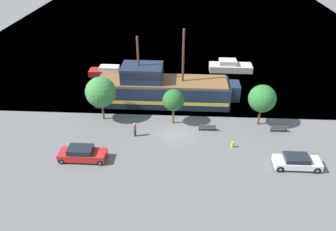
{
  "coord_description": "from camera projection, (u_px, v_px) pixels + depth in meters",
  "views": [
    {
      "loc": [
        0.81,
        -31.23,
        21.32
      ],
      "look_at": [
        -1.02,
        2.0,
        1.2
      ],
      "focal_mm": 35.0,
      "sensor_mm": 36.0,
      "label": 1
    }
  ],
  "objects": [
    {
      "name": "water_surface",
      "position": [
        182.0,
        26.0,
        75.35
      ],
      "size": [
        80.0,
        80.0,
        0.0
      ],
      "primitive_type": "plane",
      "color": "#33566B",
      "rests_on": "ground"
    },
    {
      "name": "bench_promenade_west",
      "position": [
        279.0,
        129.0,
        37.86
      ],
      "size": [
        1.85,
        0.45,
        0.85
      ],
      "color": "#4C4742",
      "rests_on": "ground_plane"
    },
    {
      "name": "bench_promenade_east",
      "position": [
        207.0,
        127.0,
        38.08
      ],
      "size": [
        1.97,
        0.45,
        0.85
      ],
      "color": "#4C4742",
      "rests_on": "ground_plane"
    },
    {
      "name": "tree_row_midwest",
      "position": [
        262.0,
        99.0,
        37.66
      ],
      "size": [
        3.21,
        3.21,
        5.11
      ],
      "color": "brown",
      "rests_on": "ground_plane"
    },
    {
      "name": "fire_hydrant",
      "position": [
        232.0,
        144.0,
        35.31
      ],
      "size": [
        0.42,
        0.25,
        0.76
      ],
      "color": "yellow",
      "rests_on": "ground_plane"
    },
    {
      "name": "tree_row_mideast",
      "position": [
        173.0,
        100.0,
        38.06
      ],
      "size": [
        2.56,
        2.56,
        4.44
      ],
      "color": "brown",
      "rests_on": "ground_plane"
    },
    {
      "name": "moored_boat_outer",
      "position": [
        113.0,
        72.0,
        51.39
      ],
      "size": [
        7.53,
        1.97,
        1.56
      ],
      "color": "maroon",
      "rests_on": "water_surface"
    },
    {
      "name": "moored_boat_dockside",
      "position": [
        230.0,
        66.0,
        53.03
      ],
      "size": [
        6.83,
        2.55,
        1.82
      ],
      "color": "#B7B2A8",
      "rests_on": "water_surface"
    },
    {
      "name": "pedestrian_walking_near",
      "position": [
        135.0,
        130.0,
        36.88
      ],
      "size": [
        0.32,
        0.32,
        1.74
      ],
      "color": "#232838",
      "rests_on": "ground_plane"
    },
    {
      "name": "tree_row_east",
      "position": [
        101.0,
        92.0,
        38.61
      ],
      "size": [
        3.65,
        3.65,
        5.54
      ],
      "color": "brown",
      "rests_on": "ground_plane"
    },
    {
      "name": "parked_car_curb_mid",
      "position": [
        297.0,
        162.0,
        32.29
      ],
      "size": [
        4.53,
        1.83,
        1.4
      ],
      "color": "white",
      "rests_on": "ground_plane"
    },
    {
      "name": "ground_plane",
      "position": [
        176.0,
        134.0,
        37.75
      ],
      "size": [
        160.0,
        160.0,
        0.0
      ],
      "primitive_type": "plane",
      "color": "#5B5B5E"
    },
    {
      "name": "parked_car_curb_front",
      "position": [
        82.0,
        154.0,
        33.32
      ],
      "size": [
        4.77,
        1.84,
        1.51
      ],
      "color": "#B21E1E",
      "rests_on": "ground_plane"
    },
    {
      "name": "pirate_ship",
      "position": [
        161.0,
        89.0,
        43.29
      ],
      "size": [
        18.81,
        4.73,
        10.02
      ],
      "color": "#192338",
      "rests_on": "water_surface"
    }
  ]
}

